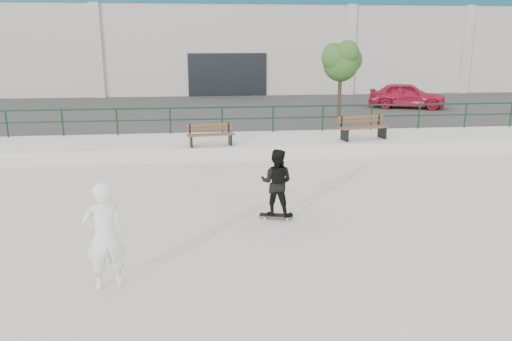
{
  "coord_description": "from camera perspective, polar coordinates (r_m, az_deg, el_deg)",
  "views": [
    {
      "loc": [
        -1.9,
        -8.46,
        4.05
      ],
      "look_at": [
        -0.69,
        2.0,
        1.27
      ],
      "focal_mm": 35.0,
      "sensor_mm": 36.0,
      "label": 1
    }
  ],
  "objects": [
    {
      "name": "ground",
      "position": [
        9.57,
        5.58,
        -10.33
      ],
      "size": [
        120.0,
        120.0,
        0.0
      ],
      "primitive_type": "plane",
      "color": "#BBB8AB",
      "rests_on": "ground"
    },
    {
      "name": "ledge",
      "position": [
        18.46,
        -0.54,
        2.9
      ],
      "size": [
        30.0,
        3.0,
        0.5
      ],
      "primitive_type": "cube",
      "color": "beige",
      "rests_on": "ground"
    },
    {
      "name": "parking_strip",
      "position": [
        26.8,
        -2.47,
        6.61
      ],
      "size": [
        60.0,
        14.0,
        0.5
      ],
      "primitive_type": "cube",
      "color": "#323232",
      "rests_on": "ground"
    },
    {
      "name": "railing",
      "position": [
        19.56,
        -0.95,
        6.53
      ],
      "size": [
        28.0,
        0.06,
        1.03
      ],
      "color": "#13361C",
      "rests_on": "ledge"
    },
    {
      "name": "commercial_building",
      "position": [
        40.5,
        -4.04,
        15.49
      ],
      "size": [
        44.2,
        16.33,
        8.0
      ],
      "color": "beige",
      "rests_on": "ground"
    },
    {
      "name": "bench_left",
      "position": [
        17.22,
        -5.23,
        4.08
      ],
      "size": [
        1.68,
        0.69,
        0.75
      ],
      "rotation": [
        0.0,
        0.0,
        0.14
      ],
      "color": "brown",
      "rests_on": "ledge"
    },
    {
      "name": "bench_right",
      "position": [
        18.67,
        12.12,
        4.81
      ],
      "size": [
        1.94,
        0.92,
        0.86
      ],
      "rotation": [
        0.0,
        0.0,
        0.21
      ],
      "color": "brown",
      "rests_on": "ledge"
    },
    {
      "name": "tree",
      "position": [
        23.37,
        9.74,
        12.34
      ],
      "size": [
        1.98,
        1.76,
        3.52
      ],
      "color": "#493424",
      "rests_on": "parking_strip"
    },
    {
      "name": "red_car",
      "position": [
        27.91,
        16.86,
        8.23
      ],
      "size": [
        4.25,
        2.9,
        1.34
      ],
      "primitive_type": "imported",
      "rotation": [
        0.0,
        0.0,
        1.2
      ],
      "color": "#B41635",
      "rests_on": "parking_strip"
    },
    {
      "name": "skateboard",
      "position": [
        11.67,
        2.32,
        -5.16
      ],
      "size": [
        0.8,
        0.36,
        0.09
      ],
      "rotation": [
        0.0,
        0.0,
        -0.22
      ],
      "color": "black",
      "rests_on": "ground"
    },
    {
      "name": "standing_skater",
      "position": [
        11.43,
        2.36,
        -1.37
      ],
      "size": [
        0.93,
        0.83,
        1.56
      ],
      "primitive_type": "imported",
      "rotation": [
        0.0,
        0.0,
        2.75
      ],
      "color": "black",
      "rests_on": "skateboard"
    },
    {
      "name": "seated_skater",
      "position": [
        8.63,
        -16.93,
        -7.19
      ],
      "size": [
        0.76,
        0.61,
        1.84
      ],
      "primitive_type": "imported",
      "rotation": [
        0.0,
        0.0,
        3.42
      ],
      "color": "white",
      "rests_on": "ground"
    }
  ]
}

